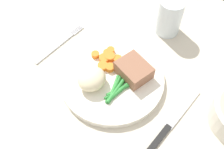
{
  "coord_description": "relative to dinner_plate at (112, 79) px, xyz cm",
  "views": [
    {
      "loc": [
        24.08,
        -25.34,
        56.3
      ],
      "look_at": [
        0.97,
        1.95,
        4.6
      ],
      "focal_mm": 43.91,
      "sensor_mm": 36.0,
      "label": 1
    }
  ],
  "objects": [
    {
      "name": "green_beans",
      "position": [
        3.23,
        -1.85,
        1.18
      ],
      "size": [
        4.85,
        8.56,
        0.88
      ],
      "color": "#2D8C38",
      "rests_on": "dinner_plate"
    },
    {
      "name": "mashed_potatoes",
      "position": [
        -2.19,
        -4.39,
        2.83
      ],
      "size": [
        6.05,
        6.61,
        4.06
      ],
      "primitive_type": "ellipsoid",
      "color": "beige",
      "rests_on": "dinner_plate"
    },
    {
      "name": "water_glass",
      "position": [
        0.64,
        22.12,
        3.46
      ],
      "size": [
        6.47,
        6.47,
        10.02
      ],
      "color": "silver",
      "rests_on": "dining_table"
    },
    {
      "name": "dinner_plate",
      "position": [
        0.0,
        0.0,
        0.0
      ],
      "size": [
        24.37,
        24.37,
        1.6
      ],
      "primitive_type": "cylinder",
      "color": "white",
      "rests_on": "dining_table"
    },
    {
      "name": "dining_table",
      "position": [
        -0.97,
        -1.95,
        -1.8
      ],
      "size": [
        120.0,
        90.0,
        2.0
      ],
      "color": "beige",
      "rests_on": "ground"
    },
    {
      "name": "meat_portion",
      "position": [
        3.29,
        3.84,
        2.47
      ],
      "size": [
        8.57,
        7.55,
        3.35
      ],
      "primitive_type": "cube",
      "rotation": [
        0.0,
        0.0,
        -0.2
      ],
      "color": "#936047",
      "rests_on": "dinner_plate"
    },
    {
      "name": "fork",
      "position": [
        -17.77,
        -0.26,
        -0.6
      ],
      "size": [
        1.44,
        16.6,
        0.4
      ],
      "rotation": [
        0.0,
        0.0,
        0.05
      ],
      "color": "silver",
      "rests_on": "dining_table"
    },
    {
      "name": "knife",
      "position": [
        16.81,
        -0.29,
        -0.6
      ],
      "size": [
        1.7,
        20.5,
        0.64
      ],
      "rotation": [
        0.0,
        0.0,
        0.07
      ],
      "color": "black",
      "rests_on": "dining_table"
    },
    {
      "name": "carrot_slices",
      "position": [
        -3.98,
        2.96,
        1.38
      ],
      "size": [
        7.32,
        7.06,
        1.26
      ],
      "color": "orange",
      "rests_on": "dinner_plate"
    }
  ]
}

